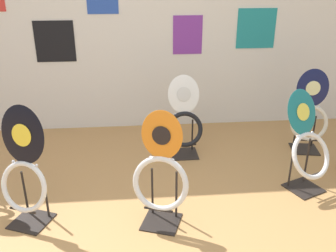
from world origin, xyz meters
TOP-DOWN VIEW (x-y plane):
  - wall_back at (-0.00, 2.37)m, footprint 8.00×0.07m
  - toilet_seat_display_orange_sun at (0.26, 0.38)m, footprint 0.45×0.36m
  - toilet_seat_display_white_plain at (0.59, 1.53)m, footprint 0.38×0.33m
  - toilet_seat_display_jazz_black at (-0.75, 0.49)m, footprint 0.43×0.37m
  - toilet_seat_display_teal_sax at (1.57, 0.78)m, footprint 0.49×0.49m
  - toilet_seat_display_navy_moon at (1.92, 1.50)m, footprint 0.41×0.32m

SIDE VIEW (x-z plane):
  - toilet_seat_display_white_plain at x=0.59m, z-range -0.04..0.79m
  - toilet_seat_display_navy_moon at x=1.92m, z-range -0.04..0.86m
  - toilet_seat_display_orange_sun at x=0.26m, z-range -0.04..0.89m
  - toilet_seat_display_teal_sax at x=1.57m, z-range -0.01..0.87m
  - toilet_seat_display_jazz_black at x=-0.75m, z-range -0.05..0.91m
  - wall_back at x=0.00m, z-range 0.00..2.60m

